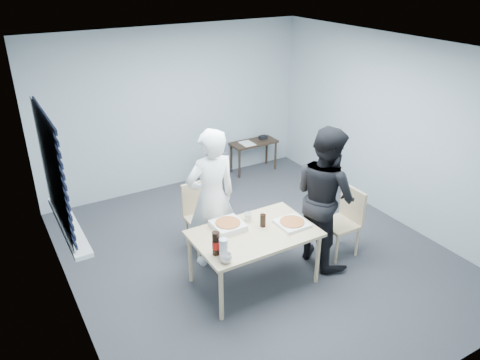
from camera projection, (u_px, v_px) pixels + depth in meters
room at (56, 179)px, 4.79m from camera, size 5.00×5.00×5.00m
dining_table at (254, 237)px, 5.32m from camera, size 1.39×0.88×0.68m
chair_far at (201, 211)px, 6.08m from camera, size 0.42×0.42×0.89m
chair_right at (345, 217)px, 5.94m from camera, size 0.42×0.42×0.89m
person_white at (211, 199)px, 5.59m from camera, size 0.65×0.42×1.77m
person_black at (325, 196)px, 5.65m from camera, size 0.47×0.86×1.77m
side_table at (254, 146)px, 8.29m from camera, size 0.83×0.37×0.56m
stool at (218, 173)px, 7.52m from camera, size 0.33×0.33×0.46m
backpack at (218, 155)px, 7.37m from camera, size 0.31×0.23×0.43m
pizza_box_a at (228, 225)px, 5.35m from camera, size 0.34×0.34×0.08m
pizza_box_b at (292, 223)px, 5.43m from camera, size 0.34×0.34×0.05m
mug_a at (226, 258)px, 4.75m from camera, size 0.17×0.17×0.10m
mug_b at (248, 217)px, 5.52m from camera, size 0.10×0.10×0.09m
cola_glass at (263, 220)px, 5.38m from camera, size 0.07×0.07×0.15m
soda_bottle at (216, 244)px, 4.85m from camera, size 0.08×0.08×0.27m
plastic_cups at (224, 248)px, 4.81m from camera, size 0.12×0.12×0.22m
rubber_band at (289, 236)px, 5.22m from camera, size 0.06×0.06×0.00m
papers at (247, 143)px, 8.17m from camera, size 0.30×0.34×0.00m
black_box at (263, 137)px, 8.37m from camera, size 0.16×0.13×0.06m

